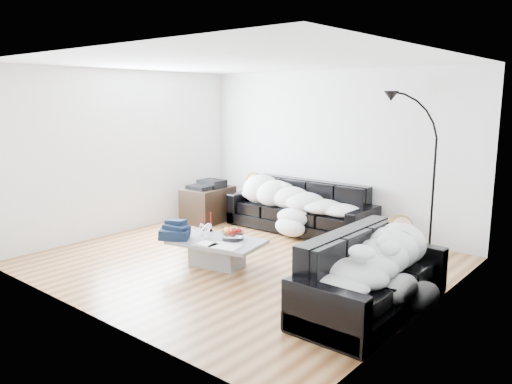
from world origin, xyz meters
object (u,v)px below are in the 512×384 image
Objects in this scene: wine_glass_c at (207,232)px; sofa_back at (300,207)px; wine_glass_a at (209,229)px; sofa_right at (373,274)px; sleeper_back at (298,194)px; sleeper_right at (374,252)px; fruit_bowl at (233,233)px; av_cabinet at (208,204)px; wine_glass_b at (202,230)px; candle_left at (203,222)px; shoes at (334,283)px; floor_lamp at (433,184)px; stereo at (208,184)px; candle_right at (211,222)px; coffee_table at (217,253)px.

sofa_back is at bearing 91.09° from wine_glass_c.
sofa_right is at bearing -2.06° from wine_glass_a.
sleeper_back is (0.00, -0.05, 0.22)m from sofa_back.
sleeper_right is 10.21× the size of wine_glass_a.
fruit_bowl is (0.31, -1.95, 0.03)m from sofa_back.
sofa_back is 1.71m from av_cabinet.
wine_glass_b is 0.28m from candle_left.
sofa_right is 2.68m from candle_left.
shoes is (1.87, 0.30, -0.38)m from wine_glass_b.
floor_lamp is at bearing 6.65° from sleeper_right.
sofa_right is 12.21× the size of wine_glass_b.
floor_lamp reaches higher than stereo.
wine_glass_a is at bearing -27.58° from candle_left.
sleeper_right is 2.33m from wine_glass_c.
wine_glass_c is 0.80× the size of candle_left.
sleeper_back is at bearing 160.10° from shoes.
sleeper_back is 1.72m from av_cabinet.
floor_lamp is (2.29, 2.02, 0.52)m from candle_right.
candle_left reaches higher than wine_glass_b.
wine_glass_a reaches higher than coffee_table.
sofa_right is 4.32m from av_cabinet.
fruit_bowl is at bearing -38.48° from stereo.
wine_glass_a is 0.63× the size of candle_right.
sleeper_back is at bearing 80.21° from candle_left.
sofa_right is 11.91× the size of wine_glass_a.
stereo is (-1.80, 1.63, 0.49)m from coffee_table.
shoes is at bearing -90.83° from floor_lamp.
sofa_right is 4.32m from stereo.
candle_right is (0.12, 0.03, 0.01)m from candle_left.
av_cabinet is (-1.51, 1.61, -0.13)m from wine_glass_b.
floor_lamp is at bearing 4.62° from av_cabinet.
av_cabinet is at bearing 135.62° from wine_glass_a.
sleeper_back reaches higher than sleeper_right.
fruit_bowl is at bearing -11.92° from candle_right.
shoes is at bearing 7.07° from fruit_bowl.
sofa_back is 1.18× the size of sleeper_back.
wine_glass_a is (-0.08, -2.00, 0.03)m from sofa_back.
fruit_bowl reaches higher than wine_glass_b.
av_cabinet is at bearing 0.00° from stereo.
sofa_back is 2.51m from shoes.
wine_glass_b is (-2.49, 0.01, -0.20)m from sleeper_right.
wine_glass_c is 0.22× the size of av_cabinet.
sofa_right is 1.17× the size of sleeper_right.
sofa_back is 3.16m from sleeper_right.
sofa_right is 3.13m from sleeper_back.
wine_glass_b is at bearing -145.76° from shoes.
sleeper_back is 2.11m from wine_glass_c.
sofa_back reaches higher than av_cabinet.
stereo is (-1.44, 1.38, 0.19)m from candle_right.
av_cabinet is (-4.00, 1.62, -0.33)m from sleeper_right.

